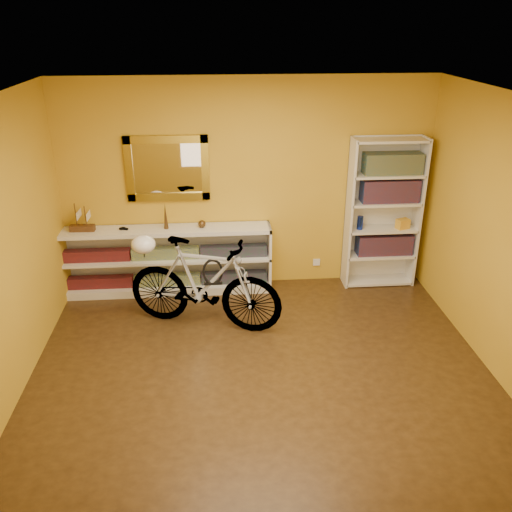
{
  "coord_description": "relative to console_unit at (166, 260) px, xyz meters",
  "views": [
    {
      "loc": [
        -0.4,
        -4.28,
        3.21
      ],
      "look_at": [
        0.0,
        0.7,
        0.95
      ],
      "focal_mm": 37.54,
      "sensor_mm": 36.0,
      "label": 1
    }
  ],
  "objects": [
    {
      "name": "floor",
      "position": [
        1.03,
        -1.81,
        -0.43
      ],
      "size": [
        4.5,
        4.0,
        0.01
      ],
      "primitive_type": "cube",
      "color": "black",
      "rests_on": "ground"
    },
    {
      "name": "book_row_b",
      "position": [
        2.76,
        0.03,
        0.83
      ],
      "size": [
        0.7,
        0.22,
        0.28
      ],
      "primitive_type": "cube",
      "color": "maroon",
      "rests_on": "bookcase"
    },
    {
      "name": "console_unit",
      "position": [
        0.0,
        0.0,
        0.0
      ],
      "size": [
        2.6,
        0.35,
        0.85
      ],
      "primitive_type": null,
      "color": "silver",
      "rests_on": "floor"
    },
    {
      "name": "yellow_bag",
      "position": [
        2.96,
        -0.01,
        0.4
      ],
      "size": [
        0.18,
        0.15,
        0.12
      ],
      "primitive_type": "cube",
      "rotation": [
        0.0,
        0.0,
        0.35
      ],
      "color": "gold",
      "rests_on": "bookcase"
    },
    {
      "name": "book_row_a",
      "position": [
        2.76,
        0.03,
        0.12
      ],
      "size": [
        0.7,
        0.22,
        0.26
      ],
      "primitive_type": "cube",
      "color": "maroon",
      "rests_on": "bookcase"
    },
    {
      "name": "model_ship",
      "position": [
        -0.96,
        0.0,
        0.6
      ],
      "size": [
        0.3,
        0.12,
        0.35
      ],
      "primitive_type": null,
      "rotation": [
        0.0,
        0.0,
        -0.04
      ],
      "color": "#3E2511",
      "rests_on": "console_unit"
    },
    {
      "name": "gilt_mirror",
      "position": [
        0.08,
        0.15,
        1.12
      ],
      "size": [
        0.98,
        0.06,
        0.78
      ],
      "primitive_type": "cube",
      "color": "olive",
      "rests_on": "back_wall"
    },
    {
      "name": "toy_car",
      "position": [
        -0.48,
        0.0,
        0.43
      ],
      "size": [
        0.0,
        0.0,
        0.0
      ],
      "primitive_type": "imported",
      "rotation": [
        0.0,
        0.0,
        1.41
      ],
      "color": "black",
      "rests_on": "console_unit"
    },
    {
      "name": "right_wall",
      "position": [
        3.28,
        -1.81,
        0.88
      ],
      "size": [
        0.01,
        4.0,
        2.6
      ],
      "primitive_type": "cube",
      "color": "gold",
      "rests_on": "ground"
    },
    {
      "name": "book_row_c",
      "position": [
        2.76,
        0.03,
        1.16
      ],
      "size": [
        0.7,
        0.22,
        0.25
      ],
      "primitive_type": "cube",
      "color": "#1B505F",
      "rests_on": "bookcase"
    },
    {
      "name": "cd_row_lower",
      "position": [
        0.0,
        -0.02,
        -0.26
      ],
      "size": [
        2.5,
        0.13,
        0.14
      ],
      "primitive_type": "cube",
      "color": "black",
      "rests_on": "console_unit"
    },
    {
      "name": "decorative_orb",
      "position": [
        0.46,
        0.0,
        0.47
      ],
      "size": [
        0.09,
        0.09,
        0.09
      ],
      "primitive_type": "sphere",
      "color": "#4E351A",
      "rests_on": "console_unit"
    },
    {
      "name": "wall_socket",
      "position": [
        1.93,
        0.17,
        -0.17
      ],
      "size": [
        0.09,
        0.02,
        0.09
      ],
      "primitive_type": "cube",
      "color": "silver",
      "rests_on": "back_wall"
    },
    {
      "name": "ceiling",
      "position": [
        1.03,
        -1.81,
        2.18
      ],
      "size": [
        4.5,
        4.0,
        0.01
      ],
      "primitive_type": "cube",
      "color": "silver",
      "rests_on": "ground"
    },
    {
      "name": "u_lock",
      "position": [
        0.58,
        -0.9,
        0.26
      ],
      "size": [
        0.22,
        0.02,
        0.22
      ],
      "primitive_type": "torus",
      "rotation": [
        1.57,
        0.0,
        0.0
      ],
      "color": "black",
      "rests_on": "bicycle"
    },
    {
      "name": "bronze_ornament",
      "position": [
        0.03,
        0.0,
        0.59
      ],
      "size": [
        0.05,
        0.05,
        0.32
      ],
      "primitive_type": "cone",
      "color": "#4E351A",
      "rests_on": "console_unit"
    },
    {
      "name": "travel_mug",
      "position": [
        2.42,
        0.01,
        0.42
      ],
      "size": [
        0.07,
        0.07,
        0.17
      ],
      "primitive_type": "cylinder",
      "color": "#152A96",
      "rests_on": "bookcase"
    },
    {
      "name": "red_tin",
      "position": [
        2.51,
        0.06,
        1.13
      ],
      "size": [
        0.15,
        0.15,
        0.18
      ],
      "primitive_type": "cube",
      "rotation": [
        0.0,
        0.0,
        -0.07
      ],
      "color": "maroon",
      "rests_on": "bookcase"
    },
    {
      "name": "bookcase",
      "position": [
        2.71,
        0.03,
        0.52
      ],
      "size": [
        0.9,
        0.3,
        1.9
      ],
      "primitive_type": null,
      "color": "silver",
      "rests_on": "floor"
    },
    {
      "name": "bicycle",
      "position": [
        0.48,
        -0.87,
        0.1
      ],
      "size": [
        1.0,
        1.84,
        1.05
      ],
      "primitive_type": "imported",
      "rotation": [
        0.0,
        0.0,
        1.25
      ],
      "color": "silver",
      "rests_on": "floor"
    },
    {
      "name": "back_wall",
      "position": [
        1.03,
        0.19,
        0.88
      ],
      "size": [
        4.5,
        0.01,
        2.6
      ],
      "primitive_type": "cube",
      "color": "gold",
      "rests_on": "ground"
    },
    {
      "name": "helmet",
      "position": [
        -0.17,
        -0.65,
        0.5
      ],
      "size": [
        0.27,
        0.25,
        0.2
      ],
      "primitive_type": "ellipsoid",
      "color": "white",
      "rests_on": "bicycle"
    },
    {
      "name": "cd_row_upper",
      "position": [
        0.0,
        -0.02,
        0.11
      ],
      "size": [
        2.5,
        0.13,
        0.14
      ],
      "primitive_type": "cube",
      "color": "navy",
      "rests_on": "console_unit"
    }
  ]
}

